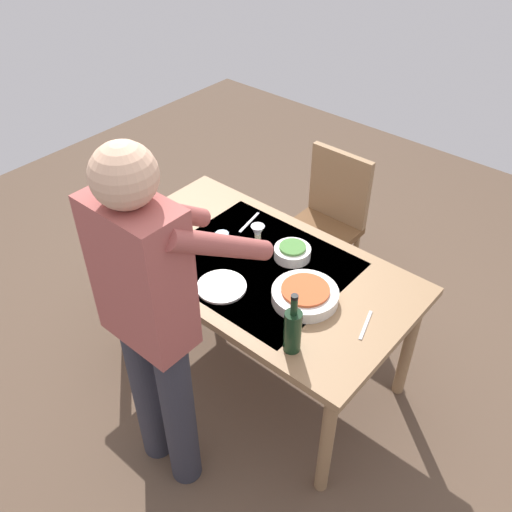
# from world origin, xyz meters

# --- Properties ---
(ground_plane) EXTENTS (6.00, 6.00, 0.00)m
(ground_plane) POSITION_xyz_m (0.00, 0.00, 0.00)
(ground_plane) COLOR brown
(dining_table) EXTENTS (1.54, 0.86, 0.73)m
(dining_table) POSITION_xyz_m (0.00, 0.00, 0.66)
(dining_table) COLOR #93704C
(dining_table) RESTS_ON ground_plane
(chair_near) EXTENTS (0.40, 0.40, 0.91)m
(chair_near) POSITION_xyz_m (0.12, -0.81, 0.53)
(chair_near) COLOR brown
(chair_near) RESTS_ON ground_plane
(person_server) EXTENTS (0.42, 0.61, 1.69)m
(person_server) POSITION_xyz_m (-0.07, 0.69, 0.96)
(person_server) COLOR #2D2D38
(person_server) RESTS_ON ground_plane
(wine_bottle) EXTENTS (0.07, 0.07, 0.30)m
(wine_bottle) POSITION_xyz_m (-0.46, 0.31, 0.85)
(wine_bottle) COLOR black
(wine_bottle) RESTS_ON dining_table
(wine_glass_left) EXTENTS (0.07, 0.07, 0.15)m
(wine_glass_left) POSITION_xyz_m (0.42, 0.30, 0.84)
(wine_glass_left) COLOR white
(wine_glass_left) RESTS_ON dining_table
(wine_glass_right) EXTENTS (0.07, 0.07, 0.15)m
(wine_glass_right) POSITION_xyz_m (0.06, -0.08, 0.84)
(wine_glass_right) COLOR white
(wine_glass_right) RESTS_ON dining_table
(water_cup_near_left) EXTENTS (0.07, 0.07, 0.10)m
(water_cup_near_left) POSITION_xyz_m (0.67, 0.16, 0.78)
(water_cup_near_left) COLOR silver
(water_cup_near_left) RESTS_ON dining_table
(water_cup_near_right) EXTENTS (0.07, 0.07, 0.09)m
(water_cup_near_right) POSITION_xyz_m (0.21, 0.01, 0.78)
(water_cup_near_right) COLOR silver
(water_cup_near_right) RESTS_ON dining_table
(serving_bowl_pasta) EXTENTS (0.30, 0.30, 0.07)m
(serving_bowl_pasta) POSITION_xyz_m (-0.33, 0.05, 0.77)
(serving_bowl_pasta) COLOR silver
(serving_bowl_pasta) RESTS_ON dining_table
(side_bowl_salad) EXTENTS (0.18, 0.18, 0.07)m
(side_bowl_salad) POSITION_xyz_m (-0.10, -0.16, 0.77)
(side_bowl_salad) COLOR silver
(side_bowl_salad) RESTS_ON dining_table
(dinner_plate_near) EXTENTS (0.23, 0.23, 0.01)m
(dinner_plate_near) POSITION_xyz_m (0.01, 0.23, 0.74)
(dinner_plate_near) COLOR silver
(dinner_plate_near) RESTS_ON dining_table
(table_knife) EXTENTS (0.05, 0.20, 0.00)m
(table_knife) POSITION_xyz_m (0.25, -0.24, 0.74)
(table_knife) COLOR silver
(table_knife) RESTS_ON dining_table
(table_fork) EXTENTS (0.07, 0.18, 0.00)m
(table_fork) POSITION_xyz_m (-0.62, 0.01, 0.74)
(table_fork) COLOR silver
(table_fork) RESTS_ON dining_table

